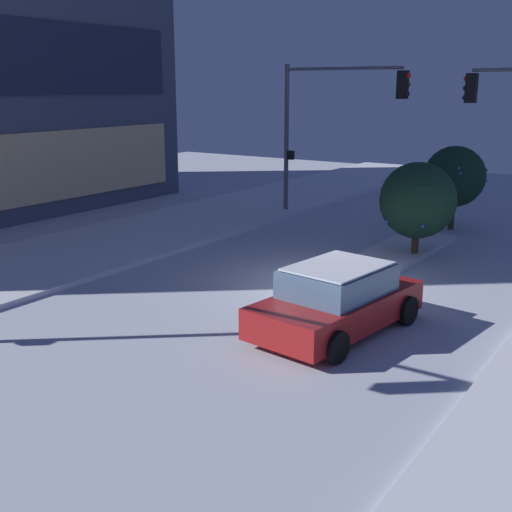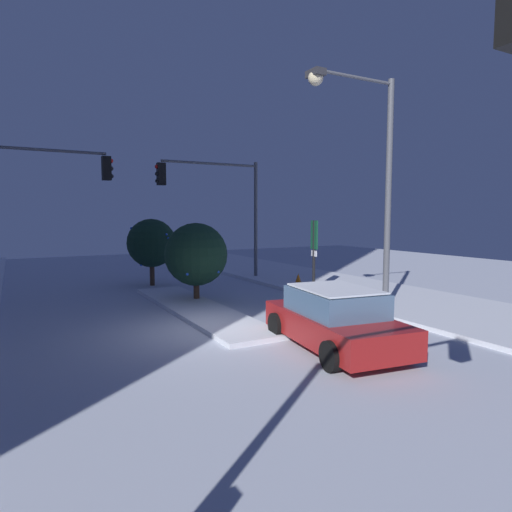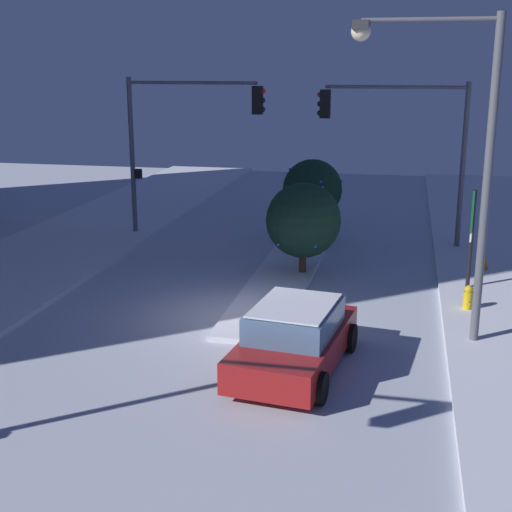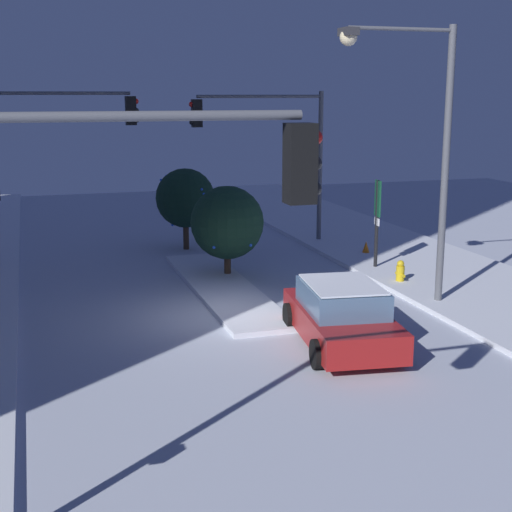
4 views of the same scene
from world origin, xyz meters
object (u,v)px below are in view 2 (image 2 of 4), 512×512
(traffic_light_corner_far_right, at_px, (32,191))
(decorated_tree_median, at_px, (196,254))
(construction_cone, at_px, (298,279))
(decorated_tree_left_of_median, at_px, (151,243))
(traffic_light_corner_near_right, at_px, (217,196))
(street_lamp_arched, at_px, (368,161))
(parking_info_sign, at_px, (314,247))
(traffic_light_corner_far_left, at_px, (173,44))
(fire_hydrant, at_px, (342,291))
(car_near, at_px, (335,319))

(traffic_light_corner_far_right, bearing_deg, decorated_tree_median, -39.03)
(traffic_light_corner_far_right, distance_m, construction_cone, 11.80)
(decorated_tree_left_of_median, bearing_deg, traffic_light_corner_near_right, -95.19)
(traffic_light_corner_far_right, relative_size, construction_cone, 10.92)
(traffic_light_corner_near_right, bearing_deg, traffic_light_corner_far_right, 1.50)
(decorated_tree_left_of_median, bearing_deg, street_lamp_arched, -155.72)
(traffic_light_corner_near_right, distance_m, parking_info_sign, 5.87)
(traffic_light_corner_far_left, distance_m, traffic_light_corner_near_right, 19.63)
(traffic_light_corner_far_right, xyz_separation_m, decorated_tree_left_of_median, (0.50, -4.83, -2.22))
(traffic_light_corner_far_right, height_order, fire_hydrant, traffic_light_corner_far_right)
(decorated_tree_left_of_median, distance_m, construction_cone, 6.98)
(street_lamp_arched, distance_m, fire_hydrant, 5.16)
(traffic_light_corner_far_left, distance_m, construction_cone, 18.92)
(traffic_light_corner_near_right, bearing_deg, parking_info_sign, 113.32)
(decorated_tree_median, bearing_deg, fire_hydrant, -117.64)
(traffic_light_corner_far_right, bearing_deg, street_lamp_arched, -44.57)
(fire_hydrant, relative_size, parking_info_sign, 0.26)
(traffic_light_corner_far_right, xyz_separation_m, traffic_light_corner_near_right, (0.21, -8.00, -0.00))
(traffic_light_corner_far_left, height_order, decorated_tree_median, traffic_light_corner_far_left)
(traffic_light_corner_far_right, xyz_separation_m, street_lamp_arched, (-8.96, -9.10, 0.77))
(traffic_light_corner_far_right, relative_size, decorated_tree_left_of_median, 1.95)
(car_near, bearing_deg, decorated_tree_median, 14.40)
(car_near, xyz_separation_m, traffic_light_corner_near_right, (11.44, -1.96, 3.46))
(traffic_light_corner_far_left, bearing_deg, traffic_light_corner_far_right, 89.67)
(construction_cone, bearing_deg, decorated_tree_median, 105.28)
(fire_hydrant, height_order, construction_cone, fire_hydrant)
(car_near, distance_m, traffic_light_corner_far_left, 9.48)
(traffic_light_corner_near_right, bearing_deg, fire_hydrant, 106.15)
(traffic_light_corner_far_right, xyz_separation_m, traffic_light_corner_far_left, (-17.66, 0.10, -0.19))
(parking_info_sign, relative_size, decorated_tree_left_of_median, 0.98)
(construction_cone, bearing_deg, traffic_light_corner_far_right, 76.17)
(traffic_light_corner_far_right, distance_m, traffic_light_corner_far_left, 17.67)
(traffic_light_corner_far_right, distance_m, decorated_tree_left_of_median, 5.34)
(traffic_light_corner_near_right, distance_m, decorated_tree_median, 5.75)
(traffic_light_corner_far_left, height_order, fire_hydrant, traffic_light_corner_far_left)
(car_near, bearing_deg, traffic_light_corner_near_right, -2.30)
(fire_hydrant, distance_m, construction_cone, 4.15)
(car_near, xyz_separation_m, decorated_tree_median, (7.02, 0.86, 1.08))
(traffic_light_corner_far_left, bearing_deg, street_lamp_arched, 43.41)
(traffic_light_corner_near_right, xyz_separation_m, fire_hydrant, (-6.94, -2.01, -3.79))
(fire_hydrant, bearing_deg, decorated_tree_median, 62.36)
(decorated_tree_left_of_median, height_order, construction_cone, decorated_tree_left_of_median)
(traffic_light_corner_far_right, height_order, parking_info_sign, traffic_light_corner_far_right)
(traffic_light_corner_far_left, bearing_deg, decorated_tree_left_of_median, 74.80)
(street_lamp_arched, bearing_deg, traffic_light_corner_near_right, -82.53)
(traffic_light_corner_near_right, distance_m, construction_cone, 5.60)
(traffic_light_corner_far_left, distance_m, parking_info_sign, 16.60)
(fire_hydrant, bearing_deg, traffic_light_corner_far_left, 137.21)
(car_near, relative_size, decorated_tree_left_of_median, 1.46)
(fire_hydrant, height_order, decorated_tree_median, decorated_tree_median)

